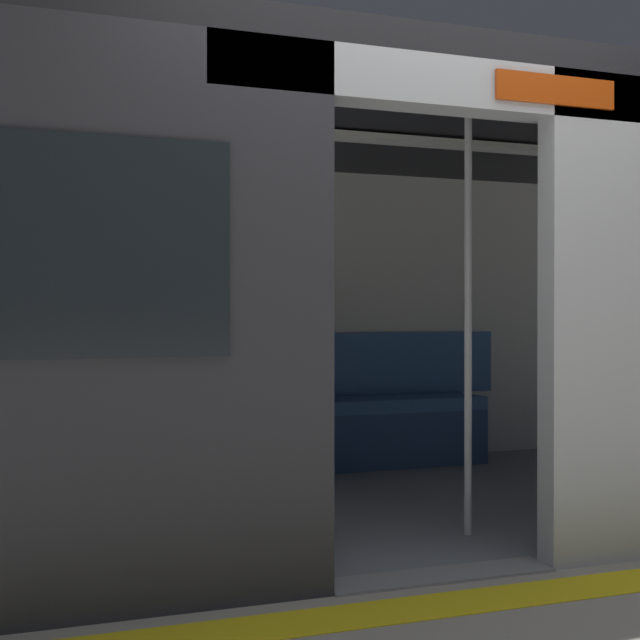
{
  "coord_description": "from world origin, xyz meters",
  "views": [
    {
      "loc": [
        1.56,
        3.02,
        1.05
      ],
      "look_at": [
        0.06,
        -1.31,
        1.02
      ],
      "focal_mm": 47.18,
      "sensor_mm": 36.0,
      "label": 1
    }
  ],
  "objects_px": {
    "book": "(316,397)",
    "grab_pole_door": "(310,321)",
    "bench_seat": "(278,419)",
    "person_seated": "(259,370)",
    "handbag": "(182,391)",
    "grab_pole_far": "(468,320)",
    "train_car": "(323,238)"
  },
  "relations": [
    {
      "from": "person_seated",
      "to": "grab_pole_far",
      "type": "height_order",
      "value": "grab_pole_far"
    },
    {
      "from": "person_seated",
      "to": "bench_seat",
      "type": "bearing_deg",
      "value": -159.64
    },
    {
      "from": "grab_pole_door",
      "to": "handbag",
      "type": "bearing_deg",
      "value": -84.25
    },
    {
      "from": "handbag",
      "to": "grab_pole_far",
      "type": "xyz_separation_m",
      "value": [
        -1.04,
        1.87,
        0.47
      ]
    },
    {
      "from": "train_car",
      "to": "grab_pole_far",
      "type": "distance_m",
      "value": 0.97
    },
    {
      "from": "train_car",
      "to": "grab_pole_door",
      "type": "bearing_deg",
      "value": 67.29
    },
    {
      "from": "handbag",
      "to": "bench_seat",
      "type": "bearing_deg",
      "value": 173.1
    },
    {
      "from": "grab_pole_far",
      "to": "handbag",
      "type": "bearing_deg",
      "value": -60.85
    },
    {
      "from": "handbag",
      "to": "book",
      "type": "distance_m",
      "value": 0.92
    },
    {
      "from": "handbag",
      "to": "train_car",
      "type": "bearing_deg",
      "value": 116.08
    },
    {
      "from": "bench_seat",
      "to": "handbag",
      "type": "relative_size",
      "value": 11.48
    },
    {
      "from": "bench_seat",
      "to": "grab_pole_far",
      "type": "bearing_deg",
      "value": 103.18
    },
    {
      "from": "grab_pole_far",
      "to": "train_car",
      "type": "bearing_deg",
      "value": -56.31
    },
    {
      "from": "person_seated",
      "to": "book",
      "type": "height_order",
      "value": "person_seated"
    },
    {
      "from": "bench_seat",
      "to": "grab_pole_door",
      "type": "bearing_deg",
      "value": 77.74
    },
    {
      "from": "train_car",
      "to": "grab_pole_far",
      "type": "bearing_deg",
      "value": 123.69
    },
    {
      "from": "book",
      "to": "person_seated",
      "type": "bearing_deg",
      "value": 27.64
    },
    {
      "from": "handbag",
      "to": "book",
      "type": "height_order",
      "value": "handbag"
    },
    {
      "from": "train_car",
      "to": "grab_pole_door",
      "type": "xyz_separation_m",
      "value": [
        0.36,
        0.86,
        -0.44
      ]
    },
    {
      "from": "train_car",
      "to": "book",
      "type": "height_order",
      "value": "train_car"
    },
    {
      "from": "train_car",
      "to": "person_seated",
      "type": "height_order",
      "value": "train_car"
    },
    {
      "from": "bench_seat",
      "to": "book",
      "type": "xyz_separation_m",
      "value": [
        -0.3,
        -0.08,
        0.13
      ]
    },
    {
      "from": "bench_seat",
      "to": "grab_pole_far",
      "type": "distance_m",
      "value": 1.96
    },
    {
      "from": "train_car",
      "to": "bench_seat",
      "type": "height_order",
      "value": "train_car"
    },
    {
      "from": "bench_seat",
      "to": "grab_pole_door",
      "type": "height_order",
      "value": "grab_pole_door"
    },
    {
      "from": "bench_seat",
      "to": "book",
      "type": "bearing_deg",
      "value": -164.13
    },
    {
      "from": "bench_seat",
      "to": "handbag",
      "type": "xyz_separation_m",
      "value": [
        0.62,
        -0.08,
        0.2
      ]
    },
    {
      "from": "bench_seat",
      "to": "book",
      "type": "relative_size",
      "value": 13.56
    },
    {
      "from": "book",
      "to": "grab_pole_door",
      "type": "height_order",
      "value": "grab_pole_door"
    },
    {
      "from": "book",
      "to": "grab_pole_far",
      "type": "distance_m",
      "value": 1.96
    },
    {
      "from": "person_seated",
      "to": "book",
      "type": "xyz_separation_m",
      "value": [
        -0.44,
        -0.14,
        -0.2
      ]
    },
    {
      "from": "person_seated",
      "to": "grab_pole_door",
      "type": "bearing_deg",
      "value": 81.52
    }
  ]
}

